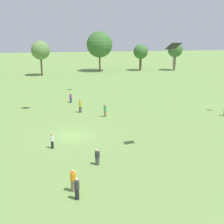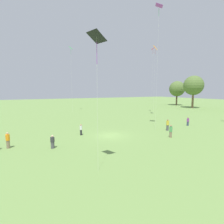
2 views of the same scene
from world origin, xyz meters
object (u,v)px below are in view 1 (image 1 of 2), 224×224
Objects in this scene: person_0 at (52,141)px; person_9 at (73,181)px; person_7 at (71,98)px; person_1 at (97,157)px; person_4 at (80,106)px; kite_4 at (173,49)px; person_8 at (105,111)px; person_2 at (77,189)px.

person_9 is at bearing -50.21° from person_0.
person_7 is (2.56, 20.11, -0.05)m from person_0.
person_1 is 0.83× the size of person_4.
person_0 is 15.52m from kite_4.
kite_4 is (4.83, -13.26, 9.51)m from person_8.
person_9 is (-1.94, -22.96, 0.00)m from person_4.
person_9 is 15.51m from kite_4.
person_8 is at bearing 52.67° from person_9.
person_8 is 17.02m from kite_4.
person_0 is 14.19m from person_4.
kite_4 reaches higher than person_1.
person_9 is (-0.24, 1.22, 0.04)m from person_2.
person_2 is 0.95× the size of person_9.
person_8 is (7.15, 10.89, 0.06)m from person_0.
person_8 reaches higher than person_0.
person_9 is at bearing 158.70° from person_4.
person_0 is 0.88× the size of person_4.
person_8 is at bearing 85.31° from person_0.
person_8 is at bearing -128.25° from person_2.
person_2 is 1.25m from person_9.
person_7 is at bearing -115.84° from person_2.
person_0 is at bearing -103.73° from person_2.
person_7 is 26.21m from kite_4.
person_9 is (-5.31, -20.18, 0.03)m from person_8.
person_2 reaches higher than person_1.
person_9 is at bearing -102.79° from person_8.
kite_4 is (7.72, 2.38, 9.65)m from person_1.
person_9 reaches higher than person_7.
person_0 is 0.93× the size of person_2.
person_4 is (-0.48, 18.42, 0.17)m from person_1.
person_4 is 23.04m from person_9.
person_7 is 0.85× the size of person_9.
person_0 is at bearing -121.33° from person_8.
person_9 reaches higher than person_1.
person_1 is 24.92m from person_7.
kite_4 reaches higher than person_8.
person_7 is (-1.69, 24.86, 0.02)m from person_1.
kite_4 reaches higher than person_4.
person_0 reaches higher than person_7.
person_4 is at bearing -118.96° from person_2.
person_8 is (4.58, -9.22, 0.12)m from person_7.
person_4 reaches higher than person_0.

